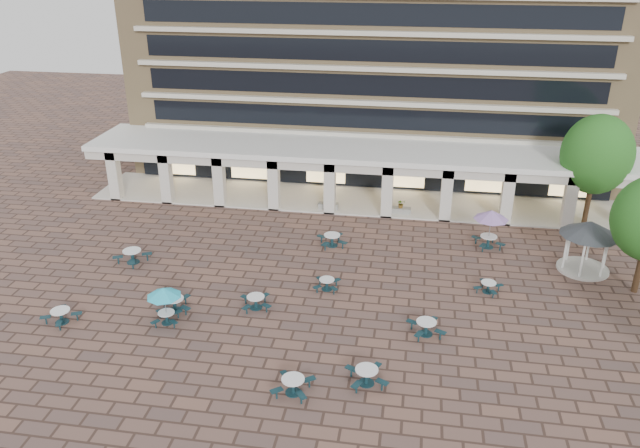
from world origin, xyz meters
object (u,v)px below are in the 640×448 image
(picnic_table_0, at_px, (61,315))
(planter_left, at_px, (328,204))
(picnic_table_2, at_px, (367,375))
(gazebo, at_px, (589,234))
(planter_right, at_px, (401,209))
(picnic_table_1, at_px, (293,384))

(picnic_table_0, relative_size, planter_left, 1.37)
(picnic_table_0, xyz_separation_m, picnic_table_2, (16.45, -2.43, 0.03))
(picnic_table_0, xyz_separation_m, planter_left, (11.70, 17.44, 0.01))
(gazebo, bearing_deg, planter_left, 157.84)
(gazebo, height_order, planter_left, gazebo)
(picnic_table_0, bearing_deg, picnic_table_2, 14.12)
(gazebo, xyz_separation_m, planter_right, (-11.47, 6.89, -2.01))
(picnic_table_2, xyz_separation_m, planter_right, (0.69, 19.87, -0.05))
(gazebo, distance_m, planter_right, 13.53)
(picnic_table_1, height_order, gazebo, gazebo)
(picnic_table_0, height_order, picnic_table_2, picnic_table_2)
(picnic_table_1, distance_m, picnic_table_2, 3.39)
(gazebo, bearing_deg, picnic_table_2, -133.13)
(planter_right, bearing_deg, picnic_table_2, -92.00)
(picnic_table_1, bearing_deg, gazebo, 50.24)
(picnic_table_1, relative_size, planter_left, 1.28)
(picnic_table_1, xyz_separation_m, planter_right, (3.87, 21.06, -0.04))
(picnic_table_2, xyz_separation_m, planter_left, (-4.75, 19.87, -0.02))
(picnic_table_2, relative_size, gazebo, 0.61)
(picnic_table_0, height_order, planter_left, planter_left)
(picnic_table_0, height_order, picnic_table_1, picnic_table_1)
(picnic_table_1, bearing_deg, planter_left, 101.78)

